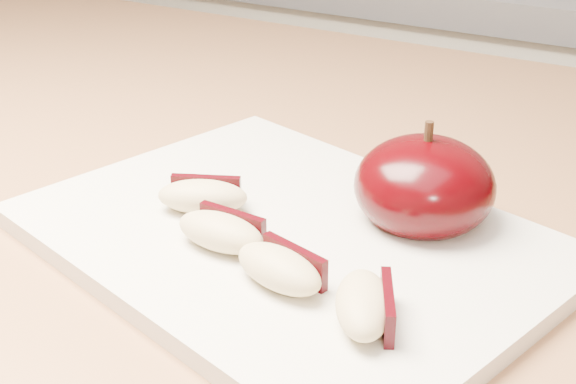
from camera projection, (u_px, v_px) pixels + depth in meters
The scene contains 7 objects.
back_cabinet at pixel (511, 243), 1.35m from camera, with size 2.40×0.62×0.94m.
cutting_board at pixel (288, 238), 0.48m from camera, with size 0.31×0.23×0.01m, color beige.
apple_half at pixel (424, 186), 0.48m from camera, with size 0.11×0.11×0.07m.
apple_wedge_a at pixel (203, 196), 0.50m from camera, with size 0.06×0.05×0.02m.
apple_wedge_b at pixel (222, 231), 0.46m from camera, with size 0.06×0.03×0.02m.
apple_wedge_c at pixel (281, 268), 0.42m from camera, with size 0.06×0.04×0.02m.
apple_wedge_d at pixel (366, 305), 0.39m from camera, with size 0.05×0.06×0.02m.
Camera 1 is at (0.26, 0.00, 1.15)m, focal length 50.00 mm.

